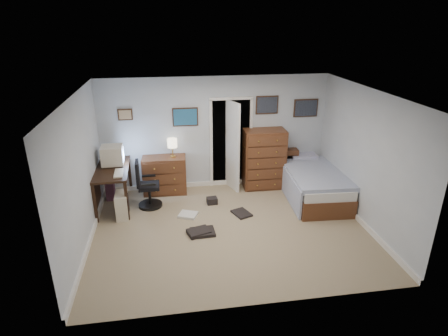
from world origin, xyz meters
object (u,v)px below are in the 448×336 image
at_px(office_chair, 146,189).
at_px(bed, 312,182).
at_px(computer_desk, 107,177).
at_px(tall_dresser, 264,159).
at_px(low_dresser, 165,175).

bearing_deg(office_chair, bed, -2.43).
height_order(computer_desk, tall_dresser, tall_dresser).
relative_size(computer_desk, bed, 0.67).
distance_m(tall_dresser, bed, 1.20).
height_order(tall_dresser, bed, tall_dresser).
height_order(computer_desk, low_dresser, computer_desk).
relative_size(computer_desk, office_chair, 1.46).
height_order(office_chair, tall_dresser, tall_dresser).
xyz_separation_m(low_dresser, bed, (3.14, -0.71, -0.09)).
bearing_deg(computer_desk, low_dresser, 20.16).
height_order(office_chair, bed, office_chair).
distance_m(office_chair, low_dresser, 0.74).
distance_m(computer_desk, bed, 4.30).
bearing_deg(bed, tall_dresser, 146.64).
relative_size(office_chair, low_dresser, 1.07).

